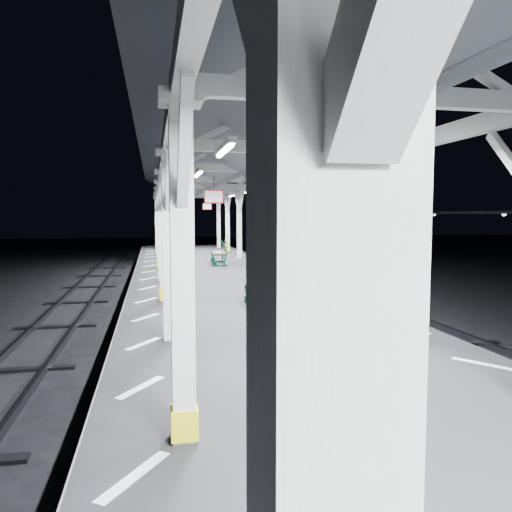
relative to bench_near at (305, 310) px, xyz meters
name	(u,v)px	position (x,y,z in m)	size (l,w,h in m)	color
ground	(258,357)	(-0.28, 2.58, -1.55)	(120.00, 120.00, 0.00)	black
platform	(258,335)	(-0.28, 2.58, -1.05)	(6.00, 50.00, 1.00)	black
hazard_stripes_left	(146,318)	(-2.73, 2.58, -0.55)	(1.00, 48.00, 0.01)	silver
hazard_stripes_right	(361,309)	(2.17, 2.58, -0.55)	(1.00, 48.00, 0.01)	silver
track_left	(19,367)	(-5.28, 2.58, -1.47)	(2.20, 60.00, 0.16)	#2D2D33
track_right	(457,342)	(4.72, 2.58, -1.47)	(2.20, 60.00, 0.16)	#2D2D33
canopy	(258,151)	(-0.28, 2.56, 3.01)	(5.40, 49.00, 4.65)	silver
bench_near	(305,310)	(0.00, 0.00, 0.00)	(0.78, 1.93, 1.03)	black
bench_mid	(269,288)	(0.11, 3.15, -0.08)	(0.77, 1.69, 0.89)	black
bench_far	(221,252)	(0.40, 13.70, -0.01)	(0.87, 1.94, 1.02)	black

